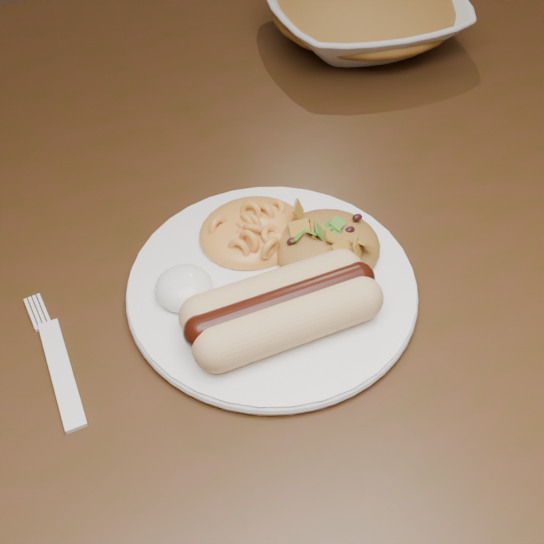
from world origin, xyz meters
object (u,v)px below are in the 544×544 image
plate (272,285)px  fork (62,373)px  table (144,263)px  serving_bowl (362,17)px

plate → fork: (-0.17, 0.00, -0.00)m
table → plate: bearing=-70.0°
table → serving_bowl: (0.36, 0.14, 0.12)m
serving_bowl → fork: bearing=-147.4°
fork → serving_bowl: size_ratio=0.63×
fork → plate: bearing=3.4°
plate → fork: bearing=178.5°
plate → serving_bowl: bearing=45.8°
table → serving_bowl: serving_bowl is taller
plate → table: bearing=110.0°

